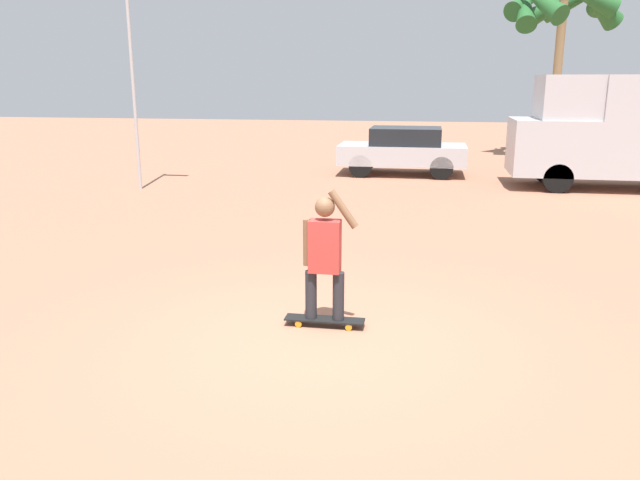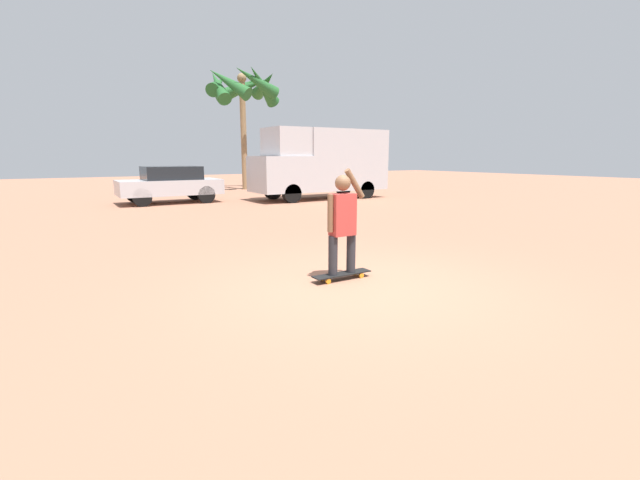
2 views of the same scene
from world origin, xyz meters
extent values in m
plane|color=#A36B51|center=(0.00, 0.00, 0.00)|extent=(80.00, 80.00, 0.00)
cube|color=black|center=(-0.04, 0.45, 0.09)|extent=(0.98, 0.22, 0.02)
cylinder|color=orange|center=(-0.35, 0.36, 0.04)|extent=(0.08, 0.03, 0.08)
cylinder|color=orange|center=(-0.35, 0.54, 0.04)|extent=(0.08, 0.03, 0.08)
cylinder|color=orange|center=(0.26, 0.36, 0.04)|extent=(0.08, 0.03, 0.08)
cylinder|color=orange|center=(0.26, 0.54, 0.04)|extent=(0.08, 0.03, 0.08)
cylinder|color=#28282D|center=(-0.21, 0.45, 0.40)|extent=(0.14, 0.14, 0.60)
cylinder|color=#28282D|center=(0.12, 0.45, 0.40)|extent=(0.14, 0.14, 0.60)
cube|color=#B23833|center=(-0.04, 0.45, 1.01)|extent=(0.37, 0.22, 0.63)
sphere|color=brown|center=(-0.04, 0.45, 1.49)|extent=(0.24, 0.24, 0.24)
cylinder|color=brown|center=(-0.26, 0.45, 1.05)|extent=(0.09, 0.09, 0.56)
cylinder|color=brown|center=(0.17, 0.45, 1.47)|extent=(0.36, 0.09, 0.47)
cylinder|color=black|center=(4.54, 10.74, 0.39)|extent=(0.78, 0.28, 0.78)
cylinder|color=black|center=(4.54, 12.54, 0.39)|extent=(0.78, 0.28, 0.78)
cube|color=#BCBCC1|center=(4.44, 11.64, 1.14)|extent=(2.16, 2.08, 1.50)
cube|color=black|center=(4.01, 11.64, 1.44)|extent=(0.04, 1.77, 0.75)
cube|color=#BCBCC1|center=(4.77, 11.64, 2.47)|extent=(1.51, 1.91, 1.17)
cylinder|color=black|center=(-0.94, 12.50, 0.35)|extent=(0.70, 0.22, 0.70)
cylinder|color=black|center=(-0.94, 14.20, 0.35)|extent=(0.70, 0.22, 0.70)
cylinder|color=black|center=(1.52, 12.50, 0.35)|extent=(0.70, 0.22, 0.70)
cylinder|color=black|center=(1.52, 14.20, 0.35)|extent=(0.70, 0.22, 0.70)
cube|color=#BCBCC1|center=(0.29, 13.35, 0.65)|extent=(3.96, 1.91, 0.60)
cube|color=black|center=(0.39, 13.35, 1.22)|extent=(2.18, 1.68, 0.53)
cylinder|color=#8E704C|center=(5.75, 18.82, 3.09)|extent=(0.32, 0.32, 6.17)
cone|color=#235B28|center=(5.98, 20.15, 5.83)|extent=(2.85, 1.20, 1.82)
cone|color=#235B28|center=(4.62, 19.55, 5.86)|extent=(2.14, 2.74, 1.72)
cone|color=#235B28|center=(4.41, 18.87, 5.67)|extent=(0.86, 2.61, 2.26)
cylinder|color=#B7B7BC|center=(-6.70, 9.37, 3.85)|extent=(0.09, 0.09, 7.70)
camera|label=1|loc=(1.12, -6.58, 2.92)|focal=35.00mm
camera|label=2|loc=(-3.68, -4.80, 1.87)|focal=24.00mm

